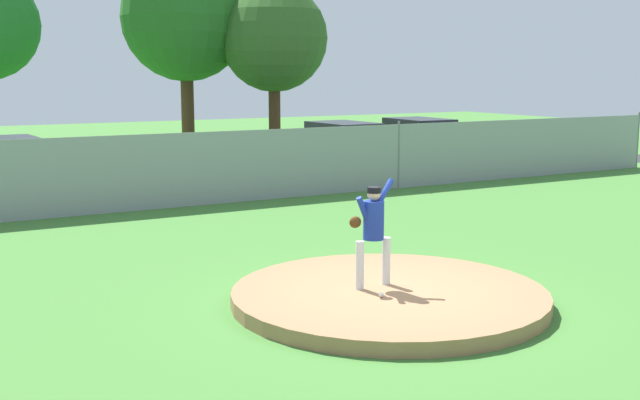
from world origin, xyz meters
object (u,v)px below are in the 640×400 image
(parked_car_champagne, at_px, (9,166))
(traffic_cone_orange, at_px, (90,186))
(baseball, at_px, (381,295))
(parked_car_navy, at_px, (419,142))
(pitcher_youth, at_px, (373,226))
(parked_car_silver, at_px, (344,147))

(parked_car_champagne, bearing_deg, traffic_cone_orange, -41.83)
(baseball, relative_size, parked_car_champagne, 0.02)
(parked_car_navy, xyz_separation_m, traffic_cone_orange, (-12.99, -1.78, -0.57))
(parked_car_navy, relative_size, traffic_cone_orange, 8.50)
(pitcher_youth, xyz_separation_m, parked_car_champagne, (-3.14, 14.64, -0.40))
(parked_car_champagne, relative_size, traffic_cone_orange, 7.64)
(parked_car_champagne, distance_m, parked_car_silver, 11.38)
(baseball, xyz_separation_m, parked_car_navy, (11.99, 15.26, 0.58))
(traffic_cone_orange, bearing_deg, pitcher_youth, -84.65)
(parked_car_silver, bearing_deg, parked_car_navy, 3.95)
(parked_car_silver, bearing_deg, pitcher_youth, -119.68)
(baseball, xyz_separation_m, parked_car_champagne, (-2.93, 15.20, 0.52))
(baseball, relative_size, traffic_cone_orange, 0.13)
(pitcher_youth, relative_size, baseball, 22.66)
(baseball, bearing_deg, traffic_cone_orange, 94.26)
(pitcher_youth, height_order, parked_car_champagne, pitcher_youth)
(parked_car_champagne, xyz_separation_m, traffic_cone_orange, (1.93, -1.73, -0.52))
(parked_car_navy, bearing_deg, baseball, -128.16)
(traffic_cone_orange, bearing_deg, parked_car_silver, 9.26)
(pitcher_youth, bearing_deg, traffic_cone_orange, 95.35)
(baseball, bearing_deg, parked_car_champagne, 100.92)
(baseball, relative_size, parked_car_navy, 0.02)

